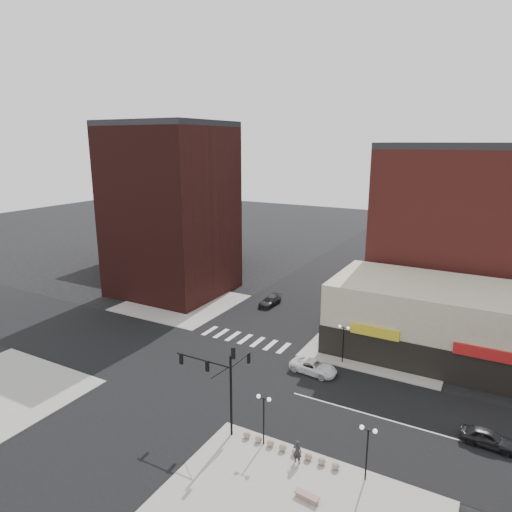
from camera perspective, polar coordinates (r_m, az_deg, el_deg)
The scene contains 19 objects.
ground at distance 49.12m, azimuth -6.23°, elevation -13.80°, with size 240.00×240.00×0.00m, color black.
road_ew at distance 49.11m, azimuth -6.23°, elevation -13.79°, with size 200.00×14.00×0.02m, color black.
road_ns at distance 49.11m, azimuth -6.23°, elevation -13.79°, with size 14.00×200.00×0.02m, color black.
sidewalk_nw at distance 67.73m, azimuth -9.28°, elevation -5.79°, with size 15.00×15.00×0.12m, color gray.
sidewalk_ne at distance 55.83m, azimuth 15.35°, elevation -10.60°, with size 15.00×15.00×0.12m, color gray.
building_nw at distance 70.46m, azimuth -10.57°, elevation 5.39°, with size 16.00×15.00×25.00m, color #381411.
building_nw_low at distance 91.50m, azimuth -10.57°, elevation 3.25°, with size 20.00×18.00×12.00m, color #381411.
building_ne_midrise at distance 66.14m, azimuth 22.90°, elevation 2.62°, with size 18.00×15.00×22.00m, color maroon.
building_ne_row at distance 54.12m, azimuth 22.45°, elevation -8.27°, with size 24.20×12.20×8.00m.
traffic_signal at distance 37.47m, azimuth -4.15°, elevation -14.60°, with size 5.59×3.09×7.77m.
street_lamp_se_a at distance 36.54m, azimuth 0.97°, elevation -18.42°, with size 1.22×0.32×4.16m.
street_lamp_se_b at distance 34.20m, azimuth 13.80°, elevation -21.43°, with size 1.22×0.32×4.16m.
street_lamp_ne at distance 49.35m, azimuth 10.89°, elevation -9.60°, with size 1.22×0.32×4.16m.
bollard_row at distance 37.41m, azimuth 4.15°, elevation -22.98°, with size 7.91×0.56×0.56m.
white_suv at distance 48.07m, azimuth 7.20°, elevation -13.58°, with size 2.24×4.85×1.35m, color white.
dark_sedan_east at distance 42.00m, azimuth 27.03°, elevation -19.58°, with size 1.63×4.06×1.38m, color black.
dark_sedan_north at distance 65.80m, azimuth 1.75°, elevation -5.67°, with size 1.80×4.43×1.29m, color black.
pedestrian at distance 36.22m, azimuth 5.19°, elevation -23.18°, with size 0.67×0.44×1.83m, color #262429.
stone_bench at distance 33.98m, azimuth 6.38°, elevation -27.72°, with size 1.73×0.70×0.39m.
Camera 1 is at (25.36, -35.23, 22.98)m, focal length 32.00 mm.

